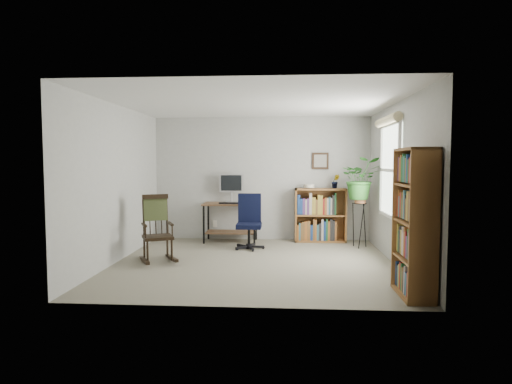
# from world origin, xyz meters

# --- Properties ---
(floor) EXTENTS (4.20, 4.00, 0.00)m
(floor) POSITION_xyz_m (0.00, 0.00, 0.00)
(floor) COLOR gray
(floor) RESTS_ON ground
(ceiling) EXTENTS (4.20, 4.00, 0.00)m
(ceiling) POSITION_xyz_m (0.00, 0.00, 2.40)
(ceiling) COLOR silver
(ceiling) RESTS_ON ground
(wall_back) EXTENTS (4.20, 0.00, 2.40)m
(wall_back) POSITION_xyz_m (0.00, 2.00, 1.20)
(wall_back) COLOR #B1B2AD
(wall_back) RESTS_ON ground
(wall_front) EXTENTS (4.20, 0.00, 2.40)m
(wall_front) POSITION_xyz_m (0.00, -2.00, 1.20)
(wall_front) COLOR #B1B2AD
(wall_front) RESTS_ON ground
(wall_left) EXTENTS (0.00, 4.00, 2.40)m
(wall_left) POSITION_xyz_m (-2.10, 0.00, 1.20)
(wall_left) COLOR #B1B2AD
(wall_left) RESTS_ON ground
(wall_right) EXTENTS (0.00, 4.00, 2.40)m
(wall_right) POSITION_xyz_m (2.10, 0.00, 1.20)
(wall_right) COLOR #B1B2AD
(wall_right) RESTS_ON ground
(window) EXTENTS (0.12, 1.20, 1.50)m
(window) POSITION_xyz_m (2.06, 0.30, 1.40)
(window) COLOR white
(window) RESTS_ON wall_right
(desk) EXTENTS (1.03, 0.57, 0.74)m
(desk) POSITION_xyz_m (-0.58, 1.70, 0.37)
(desk) COLOR brown
(desk) RESTS_ON floor
(monitor) EXTENTS (0.46, 0.16, 0.56)m
(monitor) POSITION_xyz_m (-0.58, 1.84, 1.02)
(monitor) COLOR #B4B3B8
(monitor) RESTS_ON desk
(keyboard) EXTENTS (0.40, 0.15, 0.02)m
(keyboard) POSITION_xyz_m (-0.58, 1.58, 0.76)
(keyboard) COLOR black
(keyboard) RESTS_ON desk
(office_chair) EXTENTS (0.55, 0.55, 0.98)m
(office_chair) POSITION_xyz_m (-0.17, 1.04, 0.49)
(office_chair) COLOR black
(office_chair) RESTS_ON floor
(rocking_chair) EXTENTS (0.87, 1.04, 1.04)m
(rocking_chair) POSITION_xyz_m (-1.48, -0.01, 0.52)
(rocking_chair) COLOR black
(rocking_chair) RESTS_ON floor
(low_bookshelf) EXTENTS (0.97, 0.32, 1.03)m
(low_bookshelf) POSITION_xyz_m (1.14, 1.82, 0.51)
(low_bookshelf) COLOR brown
(low_bookshelf) RESTS_ON floor
(tall_bookshelf) EXTENTS (0.32, 0.74, 1.68)m
(tall_bookshelf) POSITION_xyz_m (1.92, -1.48, 0.84)
(tall_bookshelf) COLOR brown
(tall_bookshelf) RESTS_ON floor
(plant_stand) EXTENTS (0.27, 0.27, 0.93)m
(plant_stand) POSITION_xyz_m (1.80, 1.30, 0.47)
(plant_stand) COLOR black
(plant_stand) RESTS_ON floor
(spider_plant) EXTENTS (1.69, 1.88, 1.46)m
(spider_plant) POSITION_xyz_m (1.80, 1.30, 1.59)
(spider_plant) COLOR #2D6E26
(spider_plant) RESTS_ON plant_stand
(potted_plant_small) EXTENTS (0.13, 0.24, 0.11)m
(potted_plant_small) POSITION_xyz_m (1.42, 1.83, 1.08)
(potted_plant_small) COLOR #2D6E26
(potted_plant_small) RESTS_ON low_bookshelf
(framed_picture) EXTENTS (0.32, 0.04, 0.32)m
(framed_picture) POSITION_xyz_m (1.14, 1.97, 1.55)
(framed_picture) COLOR black
(framed_picture) RESTS_ON wall_back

